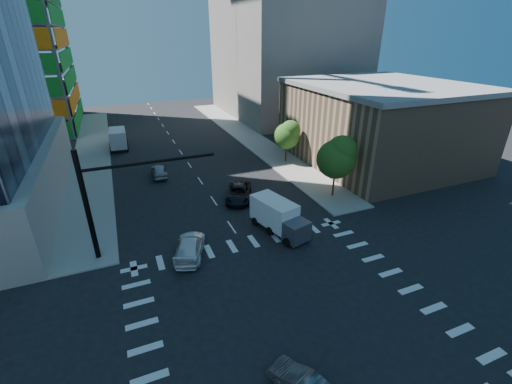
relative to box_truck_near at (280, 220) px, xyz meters
name	(u,v)px	position (x,y,z in m)	size (l,w,h in m)	color
ground	(292,316)	(-3.80, -9.46, -1.29)	(160.00, 160.00, 0.00)	black
road_markings	(292,316)	(-3.80, -9.46, -1.28)	(20.00, 20.00, 0.01)	silver
sidewalk_ne	(248,136)	(8.70, 30.54, -1.21)	(5.00, 60.00, 0.15)	gray
sidewalk_nw	(92,154)	(-16.30, 30.54, -1.21)	(5.00, 60.00, 0.15)	gray
commercial_building	(380,123)	(21.20, 12.54, 4.03)	(20.50, 22.50, 10.60)	#8E6D52
bg_building_ne	(286,46)	(23.20, 45.54, 12.71)	(24.00, 30.00, 28.00)	slate
signal_mast_nw	(106,194)	(-13.80, 2.04, 4.21)	(10.20, 0.40, 9.00)	black
tree_south	(338,157)	(8.83, 4.44, 3.40)	(4.16, 4.16, 6.82)	#382316
tree_north	(288,134)	(9.13, 16.44, 2.70)	(3.54, 3.52, 5.78)	#382316
car_nb_far	(239,193)	(-1.15, 7.90, -0.53)	(2.53, 5.49, 1.53)	black
car_sb_near	(190,247)	(-8.33, -0.28, -0.53)	(2.11, 5.19, 1.51)	white
car_sb_mid	(159,171)	(-8.19, 17.90, -0.53)	(1.79, 4.45, 1.52)	#999AA0
car_sb_cross	(302,384)	(-5.78, -14.23, -0.66)	(1.32, 3.79, 1.25)	#545459
box_truck_near	(280,220)	(0.00, 0.00, 0.00)	(3.71, 5.97, 2.91)	black
box_truck_far	(118,139)	(-12.30, 32.55, 0.09)	(2.73, 6.00, 3.10)	black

